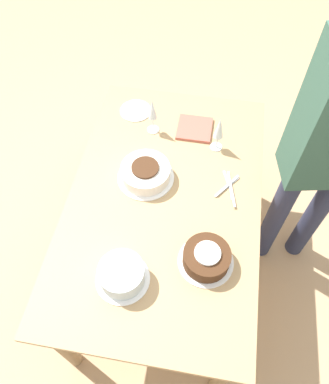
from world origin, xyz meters
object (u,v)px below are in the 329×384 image
(cake_back_decorated, at_px, (122,275))
(wine_glass_near, at_px, (219,129))
(wine_glass_far, at_px, (153,111))
(cake_front_chocolate, at_px, (207,258))
(cake_center_white, at_px, (146,173))

(cake_back_decorated, distance_m, wine_glass_near, 0.87)
(wine_glass_far, bearing_deg, cake_back_decorated, -177.82)
(cake_front_chocolate, height_order, wine_glass_near, wine_glass_near)
(wine_glass_near, xyz_separation_m, wine_glass_far, (0.07, 0.35, 0.00))
(cake_center_white, xyz_separation_m, wine_glass_near, (0.26, -0.33, 0.10))
(cake_front_chocolate, distance_m, wine_glass_near, 0.67)
(cake_center_white, height_order, cake_front_chocolate, cake_front_chocolate)
(cake_front_chocolate, bearing_deg, wine_glass_near, 1.44)
(cake_center_white, bearing_deg, wine_glass_near, -51.68)
(cake_back_decorated, distance_m, wine_glass_far, 0.87)
(wine_glass_near, distance_m, wine_glass_far, 0.36)
(wine_glass_near, relative_size, wine_glass_far, 0.98)
(cake_center_white, relative_size, cake_front_chocolate, 1.17)
(wine_glass_far, bearing_deg, cake_front_chocolate, -153.03)
(cake_center_white, relative_size, wine_glass_near, 1.35)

